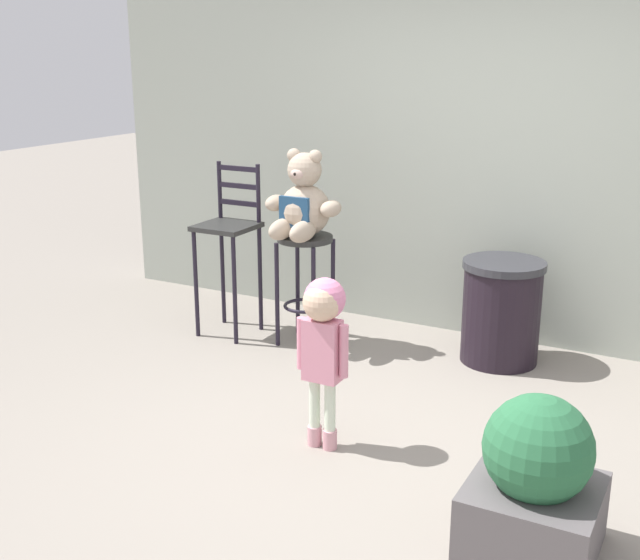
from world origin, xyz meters
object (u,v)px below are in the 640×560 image
bar_stool_with_teddy (305,267)px  trash_bin (501,311)px  teddy_bear (303,205)px  bar_chair_empty (229,237)px  child_walking (323,327)px  planter_with_shrub (535,483)px

bar_stool_with_teddy → trash_bin: bar_stool_with_teddy is taller
teddy_bear → bar_chair_empty: size_ratio=0.48×
bar_stool_with_teddy → child_walking: bearing=-57.4°
bar_stool_with_teddy → teddy_bear: size_ratio=1.32×
bar_stool_with_teddy → planter_with_shrub: 2.71m
child_walking → planter_with_shrub: 1.34m
planter_with_shrub → teddy_bear: bearing=140.6°
teddy_bear → child_walking: 1.59m
trash_bin → teddy_bear: bearing=-165.5°
teddy_bear → trash_bin: size_ratio=0.85×
child_walking → planter_with_shrub: child_walking is taller
bar_stool_with_teddy → child_walking: child_walking is taller
teddy_bear → child_walking: teddy_bear is taller
trash_bin → bar_chair_empty: bar_chair_empty is taller
child_walking → planter_with_shrub: (1.22, -0.40, -0.36)m
teddy_bear → planter_with_shrub: (2.07, -1.70, -0.70)m
bar_stool_with_teddy → teddy_bear: bearing=-90.0°
bar_chair_empty → bar_stool_with_teddy: bearing=6.0°
bar_stool_with_teddy → bar_chair_empty: 0.63m
bar_chair_empty → planter_with_shrub: bar_chair_empty is taller
trash_bin → bar_chair_empty: 2.02m
child_walking → trash_bin: (0.49, 1.65, -0.33)m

